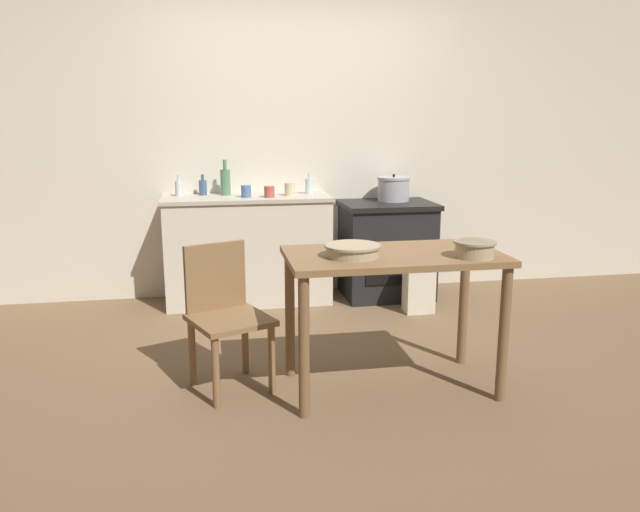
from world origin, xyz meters
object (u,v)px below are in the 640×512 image
mixing_bowl_large (352,250)px  cup_center (269,192)px  stock_pot (393,189)px  bottle_center_left (309,186)px  cup_mid_right (246,191)px  flour_sack (419,287)px  bottle_left (179,188)px  chair (225,312)px  bottle_mid_left (225,181)px  stove (386,249)px  cup_center_right (290,189)px  mixing_bowl_small (475,248)px  work_table (393,275)px  bottle_far_left (203,187)px

mixing_bowl_large → cup_center: 1.79m
stock_pot → bottle_center_left: size_ratio=1.62×
bottle_center_left → cup_mid_right: 0.54m
flour_sack → bottle_left: (-1.81, 0.63, 0.74)m
mixing_bowl_large → cup_center: bearing=98.3°
mixing_bowl_large → bottle_center_left: 1.94m
chair → bottle_center_left: size_ratio=4.74×
chair → bottle_mid_left: (0.08, 1.73, 0.55)m
flour_sack → stove: bearing=103.9°
stove → cup_center_right: cup_center_right is taller
flour_sack → bottle_mid_left: size_ratio=1.40×
mixing_bowl_large → cup_center_right: size_ratio=2.85×
bottle_left → cup_center: bottle_left is taller
mixing_bowl_small → cup_center: size_ratio=2.52×
flour_sack → cup_center: 1.39m
flour_sack → cup_center_right: (-0.94, 0.50, 0.73)m
stock_pot → bottle_left: bottle_left is taller
cup_center_right → bottle_left: bearing=172.0°
flour_sack → mixing_bowl_large: (-0.85, -1.34, 0.61)m
chair → bottle_center_left: (0.76, 1.69, 0.50)m
work_table → flour_sack: size_ratio=2.91×
chair → bottle_left: bearing=77.1°
bottle_center_left → stock_pot: bearing=-1.8°
cup_center → bottle_mid_left: bearing=147.9°
work_table → cup_center: size_ratio=13.26×
stock_pot → cup_center_right: size_ratio=2.63×
flour_sack → bottle_mid_left: bearing=156.3°
bottle_far_left → bottle_left: size_ratio=0.98×
mixing_bowl_large → bottle_left: bearing=115.9°
mixing_bowl_large → stock_pot: bearing=67.3°
stove → flour_sack: size_ratio=2.00×
chair → cup_mid_right: cup_mid_right is taller
work_table → bottle_far_left: (-1.01, 1.96, 0.28)m
bottle_mid_left → cup_center_right: bearing=-14.4°
stock_pot → mixing_bowl_large: stock_pot is taller
mixing_bowl_small → bottle_center_left: bottle_center_left is taller
bottle_center_left → bottle_left: bearing=178.2°
cup_center → stove: bearing=4.0°
bottle_mid_left → work_table: bearing=-66.7°
cup_center_right → stove: bearing=-0.7°
work_table → bottle_left: 2.28m
flour_sack → cup_center: bearing=159.0°
cup_center → cup_center_right: (0.17, 0.08, 0.01)m
mixing_bowl_large → bottle_left: bottle_left is taller
stock_pot → cup_center: stock_pot is taller
stock_pot → work_table: bearing=-106.7°
stock_pot → bottle_mid_left: (-1.39, 0.06, 0.08)m
chair → cup_center: 1.65m
stock_pot → mixing_bowl_large: bearing=-112.7°
bottle_left → cup_center_right: bearing=-8.0°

